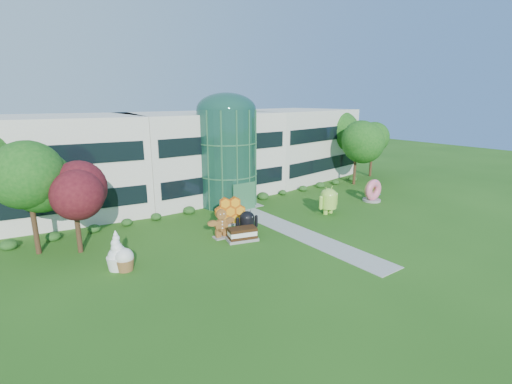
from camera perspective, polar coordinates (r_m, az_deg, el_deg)
ground at (r=30.57m, az=7.82°, el=-6.79°), size 140.00×140.00×0.00m
building at (r=43.70m, az=-8.63°, el=5.89°), size 46.00×15.00×9.30m
atrium at (r=38.51m, az=-4.44°, el=5.26°), size 6.00×6.00×9.80m
walkway at (r=31.92m, az=5.32°, el=-5.74°), size 2.40×20.00×0.04m
tree_red at (r=29.29m, az=-25.96°, el=-2.89°), size 4.00×4.00×6.00m
trees_backdrop at (r=39.47m, az=-5.19°, el=4.44°), size 52.00×8.00×8.40m
android_green at (r=36.33m, az=11.10°, el=-1.05°), size 2.67×1.84×2.95m
android_black at (r=30.54m, az=-1.39°, el=-4.42°), size 2.24×1.75×2.26m
donut at (r=41.95m, az=17.46°, el=0.27°), size 2.37×1.15×2.46m
gingerbread at (r=29.75m, az=-5.35°, el=-4.84°), size 2.67×1.18×2.41m
ice_cream_sandwich at (r=29.28m, az=-2.12°, el=-6.50°), size 2.64×1.80×1.07m
honeycomb at (r=32.75m, az=-4.01°, el=-3.13°), size 3.07×1.91×2.27m
froyo at (r=25.98m, az=-20.59°, el=-8.36°), size 2.02×2.02×2.66m
cupcake at (r=25.86m, az=-19.57°, el=-9.74°), size 1.56×1.56×1.52m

